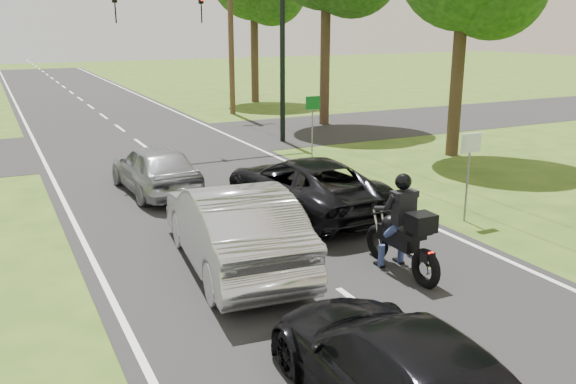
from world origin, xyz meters
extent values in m
plane|color=#314C15|center=(0.00, 0.00, 0.00)|extent=(140.00, 140.00, 0.00)
cube|color=black|center=(0.00, 10.00, 0.01)|extent=(8.00, 100.00, 0.01)
cube|color=black|center=(0.00, 16.00, 0.01)|extent=(60.00, 7.00, 0.01)
torus|color=black|center=(1.48, 1.96, 0.34)|extent=(0.16, 0.68, 0.68)
torus|color=black|center=(1.46, 0.42, 0.34)|extent=(0.18, 0.74, 0.74)
cube|color=black|center=(1.47, 1.29, 0.65)|extent=(0.30, 0.98, 0.31)
sphere|color=black|center=(1.48, 1.55, 0.84)|extent=(0.35, 0.35, 0.35)
cube|color=black|center=(1.47, 0.93, 0.84)|extent=(0.36, 0.57, 0.10)
cube|color=#FF0C07|center=(1.46, 0.30, 0.67)|extent=(0.10, 0.03, 0.05)
cylinder|color=silver|center=(1.63, 0.72, 0.32)|extent=(0.11, 0.83, 0.09)
cylinder|color=black|center=(1.48, 1.76, 1.02)|extent=(0.64, 0.05, 0.04)
cube|color=black|center=(1.46, 0.62, 1.15)|extent=(0.46, 0.42, 0.33)
cube|color=black|center=(1.47, 1.14, 1.28)|extent=(0.42, 0.23, 0.62)
sphere|color=black|center=(1.47, 1.21, 1.76)|extent=(0.31, 0.31, 0.31)
cylinder|color=navy|center=(1.25, 1.48, 0.24)|extent=(0.13, 0.13, 0.46)
cylinder|color=navy|center=(1.70, 1.48, 0.24)|extent=(0.13, 0.13, 0.46)
imported|color=black|center=(1.53, 5.21, 0.72)|extent=(2.62, 5.21, 1.41)
imported|color=#B8B7BC|center=(-1.28, 2.80, 0.84)|extent=(2.23, 5.15, 1.65)
imported|color=#93959A|center=(-1.27, 8.72, 0.71)|extent=(1.86, 4.17, 1.39)
imported|color=black|center=(-1.29, -2.50, 0.66)|extent=(2.03, 4.55, 1.30)
cylinder|color=black|center=(5.20, 14.00, 3.00)|extent=(0.20, 0.20, 6.00)
imported|color=black|center=(2.00, 14.00, 5.05)|extent=(0.16, 0.36, 1.00)
imported|color=black|center=(-1.00, 14.00, 5.05)|extent=(0.16, 0.36, 1.00)
cylinder|color=brown|center=(6.20, 22.00, 5.00)|extent=(0.28, 0.28, 10.00)
cylinder|color=slate|center=(4.70, 3.00, 1.00)|extent=(0.05, 0.05, 2.00)
cube|color=silver|center=(4.70, 2.97, 1.90)|extent=(0.55, 0.04, 0.45)
cylinder|color=slate|center=(4.90, 11.00, 1.00)|extent=(0.05, 0.05, 2.00)
cube|color=#0C591E|center=(4.90, 10.97, 1.90)|extent=(0.55, 0.04, 0.45)
cylinder|color=#332316|center=(9.50, 9.00, 2.94)|extent=(0.44, 0.44, 5.88)
cylinder|color=#332316|center=(8.80, 17.00, 3.50)|extent=(0.44, 0.44, 7.00)
cylinder|color=#332316|center=(9.20, 26.00, 3.22)|extent=(0.44, 0.44, 6.44)
camera|label=1|loc=(-5.23, -7.54, 4.59)|focal=38.00mm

